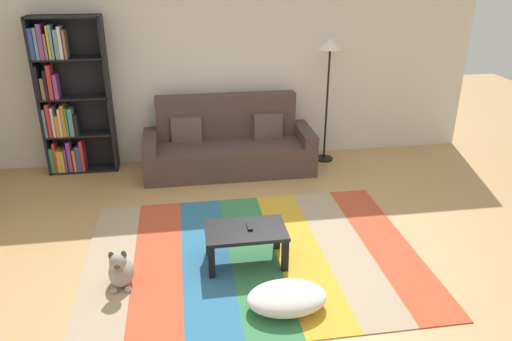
# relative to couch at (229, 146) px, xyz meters

# --- Properties ---
(ground_plane) EXTENTS (14.00, 14.00, 0.00)m
(ground_plane) POSITION_rel_couch_xyz_m (0.18, -2.02, -0.34)
(ground_plane) COLOR tan
(back_wall) EXTENTS (6.80, 0.10, 2.70)m
(back_wall) POSITION_rel_couch_xyz_m (0.18, 0.53, 1.01)
(back_wall) COLOR silver
(back_wall) RESTS_ON ground_plane
(rug) EXTENTS (3.23, 2.46, 0.01)m
(rug) POSITION_rel_couch_xyz_m (0.00, -2.18, -0.33)
(rug) COLOR tan
(rug) RESTS_ON ground_plane
(couch) EXTENTS (2.26, 0.80, 1.00)m
(couch) POSITION_rel_couch_xyz_m (0.00, 0.00, 0.00)
(couch) COLOR #4C3833
(couch) RESTS_ON ground_plane
(bookshelf) EXTENTS (0.90, 0.28, 2.05)m
(bookshelf) POSITION_rel_couch_xyz_m (-2.08, 0.28, 0.63)
(bookshelf) COLOR black
(bookshelf) RESTS_ON ground_plane
(coffee_table) EXTENTS (0.76, 0.47, 0.36)m
(coffee_table) POSITION_rel_couch_xyz_m (-0.08, -2.28, -0.03)
(coffee_table) COLOR black
(coffee_table) RESTS_ON rug
(pouf) EXTENTS (0.67, 0.46, 0.20)m
(pouf) POSITION_rel_couch_xyz_m (0.17, -3.01, -0.23)
(pouf) COLOR white
(pouf) RESTS_ON rug
(dog) EXTENTS (0.22, 0.35, 0.40)m
(dog) POSITION_rel_couch_xyz_m (-1.22, -2.47, -0.18)
(dog) COLOR #9E998E
(dog) RESTS_ON ground_plane
(standing_lamp) EXTENTS (0.32, 0.32, 1.72)m
(standing_lamp) POSITION_rel_couch_xyz_m (1.39, 0.14, 1.10)
(standing_lamp) COLOR black
(standing_lamp) RESTS_ON ground_plane
(tv_remote) EXTENTS (0.05, 0.15, 0.02)m
(tv_remote) POSITION_rel_couch_xyz_m (-0.04, -2.25, 0.04)
(tv_remote) COLOR black
(tv_remote) RESTS_ON coffee_table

